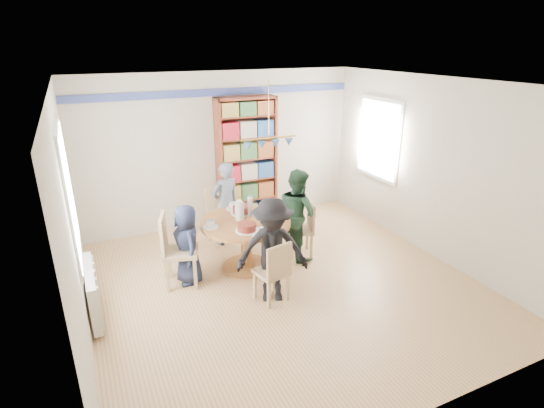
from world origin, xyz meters
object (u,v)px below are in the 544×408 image
chair_near (275,270)px  person_right (297,214)px  radiator (93,292)px  dining_table (246,233)px  chair_left (174,247)px  chair_right (304,226)px  chair_far (220,212)px  person_far (226,204)px  person_left (187,244)px  person_near (272,251)px  bookshelf (247,162)px

chair_near → person_right: (0.86, 1.01, 0.24)m
radiator → dining_table: size_ratio=0.77×
chair_left → person_right: size_ratio=0.73×
radiator → chair_right: size_ratio=1.15×
chair_far → chair_near: chair_far is taller
chair_left → person_far: bearing=41.0°
person_left → person_far: (0.88, 0.94, 0.13)m
person_right → chair_near: bearing=130.9°
person_far → person_near: bearing=72.2°
person_far → person_near: person_near is taller
chair_far → bookshelf: (0.75, 0.65, 0.61)m
chair_left → person_left: size_ratio=0.91×
dining_table → chair_near: bearing=-90.1°
dining_table → bookshelf: bearing=67.4°
dining_table → bookshelf: size_ratio=0.57×
radiator → person_left: size_ratio=0.88×
chair_near → bookshelf: bearing=75.2°
radiator → chair_left: size_ratio=0.97×
chair_far → person_near: size_ratio=0.66×
person_left → chair_left: bearing=-95.4°
chair_right → bookshelf: (-0.28, 1.66, 0.64)m
chair_left → chair_near: bearing=-42.8°
chair_left → person_far: size_ratio=0.74×
chair_right → person_left: person_left is taller
chair_left → chair_right: (2.03, 0.04, -0.09)m
radiator → person_right: (2.97, 0.38, 0.35)m
radiator → person_right: size_ratio=0.71×
dining_table → chair_left: size_ratio=1.26×
radiator → chair_near: 2.21m
dining_table → person_left: size_ratio=1.14×
chair_far → person_right: person_right is taller
bookshelf → chair_near: bearing=-104.8°
person_right → person_near: 1.26m
chair_left → bookshelf: bearing=44.2°
chair_left → dining_table: bearing=0.7°
bookshelf → chair_right: bearing=-80.3°
person_right → bookshelf: bearing=-3.4°
person_far → person_near: (-0.02, -1.82, 0.00)m
chair_right → person_left: (-1.85, -0.05, 0.09)m
radiator → bookshelf: bearing=35.9°
chair_far → person_left: bearing=-127.8°
dining_table → chair_far: 1.04m
person_left → person_far: size_ratio=0.82×
bookshelf → dining_table: bearing=-112.6°
chair_far → bookshelf: 1.16m
radiator → bookshelf: bookshelf is taller
radiator → dining_table: bearing=9.5°
radiator → chair_far: 2.50m
radiator → person_near: size_ratio=0.72×
radiator → person_right: bearing=7.3°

